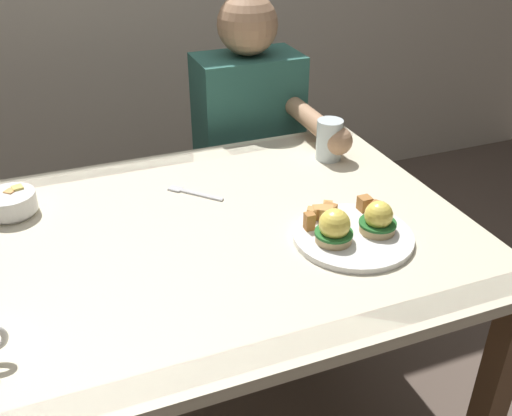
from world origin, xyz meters
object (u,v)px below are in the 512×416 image
Objects in this scene: eggs_benedict_plate at (352,229)px; water_glass_near at (329,142)px; diner_person at (252,145)px; fruit_bowl at (11,203)px; fork at (192,193)px; dining_table at (210,270)px.

eggs_benedict_plate is 2.34× the size of water_glass_near.
diner_person reaches higher than water_glass_near.
fruit_bowl is at bearing 150.98° from eggs_benedict_plate.
diner_person is at bearing 86.47° from eggs_benedict_plate.
water_glass_near is at bearing 8.19° from fork.
water_glass_near is (0.42, 0.06, 0.05)m from fork.
water_glass_near reaches higher than fruit_bowl.
fork is 0.53m from diner_person.
eggs_benedict_plate reaches higher than fork.
fork is 0.43m from water_glass_near.
dining_table is 0.50m from fruit_bowl.
fruit_bowl is 0.43m from fork.
fork is at bearing 129.83° from eggs_benedict_plate.
water_glass_near is at bearing 0.09° from fruit_bowl.
fork is (-0.28, 0.33, -0.02)m from eggs_benedict_plate.
diner_person reaches higher than dining_table.
fruit_bowl is 0.11× the size of diner_person.
fork is (0.43, -0.06, -0.03)m from fruit_bowl.
fork is 0.11× the size of diner_person.
dining_table is 0.53m from water_glass_near.
water_glass_near is 0.39m from diner_person.
fork is 1.07× the size of water_glass_near.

